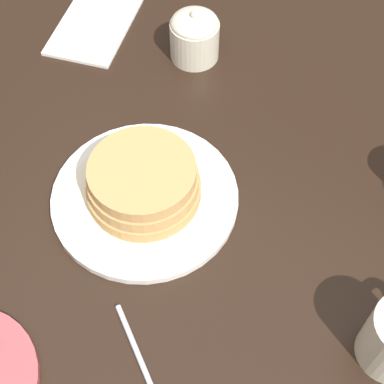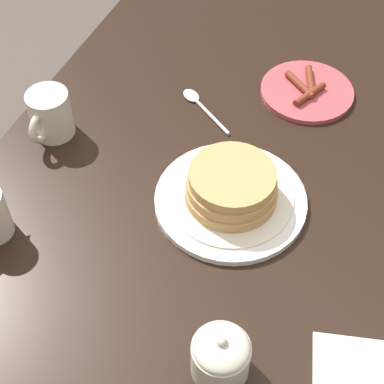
{
  "view_description": "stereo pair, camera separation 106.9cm",
  "coord_description": "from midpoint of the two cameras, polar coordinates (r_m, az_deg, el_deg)",
  "views": [
    {
      "loc": [
        -0.32,
        -0.3,
        1.44
      ],
      "look_at": [
        0.06,
        -0.07,
        0.79
      ],
      "focal_mm": 55.0,
      "sensor_mm": 36.0,
      "label": 1
    },
    {
      "loc": [
        0.64,
        0.16,
        1.54
      ],
      "look_at": [
        0.06,
        -0.07,
        0.79
      ],
      "focal_mm": 55.0,
      "sensor_mm": 36.0,
      "label": 2
    }
  ],
  "objects": [
    {
      "name": "spoon",
      "position": [
        0.81,
        -12.62,
        -58.11
      ],
      "size": [
        0.1,
        0.13,
        0.01
      ],
      "color": "silver",
      "rests_on": "dining_table"
    },
    {
      "name": "ground_plane",
      "position": [
        1.5,
        -6.87,
        -38.0
      ],
      "size": [
        8.0,
        8.0,
        0.0
      ],
      "primitive_type": "plane",
      "color": "#51473F"
    },
    {
      "name": "sugar_bowl",
      "position": [
        0.72,
        -3.36,
        -17.31
      ],
      "size": [
        0.08,
        0.08,
        0.09
      ],
      "color": "beige",
      "rests_on": "dining_table"
    },
    {
      "name": "pancake_plate",
      "position": [
        0.72,
        -11.54,
        -40.11
      ],
      "size": [
        0.26,
        0.26,
        0.08
      ],
      "color": "white",
      "rests_on": "dining_table"
    },
    {
      "name": "napkin",
      "position": [
        0.81,
        -15.73,
        -12.72
      ],
      "size": [
        0.21,
        0.16,
        0.01
      ],
      "color": "silver",
      "rests_on": "dining_table"
    },
    {
      "name": "dining_table",
      "position": [
        0.86,
        -12.43,
        -40.61
      ],
      "size": [
        1.44,
        0.93,
        0.76
      ],
      "color": "black",
      "rests_on": "ground_plane"
    }
  ]
}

